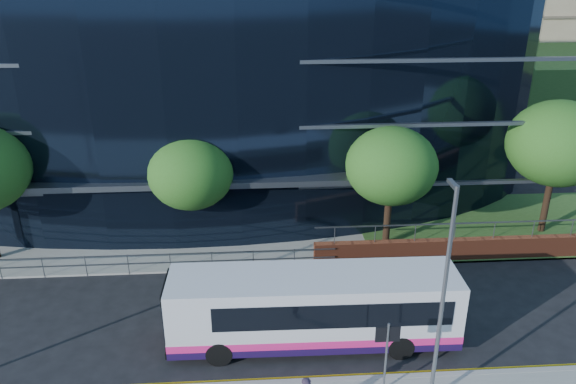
{
  "coord_description": "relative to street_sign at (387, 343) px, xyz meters",
  "views": [
    {
      "loc": [
        0.1,
        -16.81,
        14.39
      ],
      "look_at": [
        1.76,
        8.0,
        3.7
      ],
      "focal_mm": 35.0,
      "sensor_mm": 36.0,
      "label": 1
    }
  ],
  "objects": [
    {
      "name": "tree_dist_e",
      "position": [
        19.5,
        41.59,
        2.39
      ],
      "size": [
        4.62,
        4.62,
        6.51
      ],
      "color": "black",
      "rests_on": "ground"
    },
    {
      "name": "far_forecourt",
      "position": [
        -10.5,
        12.59,
        -2.1
      ],
      "size": [
        50.0,
        8.0,
        0.1
      ],
      "primitive_type": "cube",
      "color": "gray",
      "rests_on": "ground"
    },
    {
      "name": "tree_far_b",
      "position": [
        -7.5,
        11.09,
        2.06
      ],
      "size": [
        4.29,
        4.29,
        6.05
      ],
      "color": "black",
      "rests_on": "ground"
    },
    {
      "name": "tree_far_c",
      "position": [
        2.5,
        10.59,
        2.39
      ],
      "size": [
        4.62,
        4.62,
        6.51
      ],
      "color": "black",
      "rests_on": "ground"
    },
    {
      "name": "tree_far_d",
      "position": [
        11.5,
        11.59,
        3.04
      ],
      "size": [
        5.28,
        5.28,
        7.44
      ],
      "color": "black",
      "rests_on": "ground"
    },
    {
      "name": "streetlight_east",
      "position": [
        1.5,
        -0.59,
        2.29
      ],
      "size": [
        0.15,
        0.77,
        8.0
      ],
      "color": "slate",
      "rests_on": "pavement_near"
    },
    {
      "name": "yellow_line_inner",
      "position": [
        -4.5,
        0.94,
        -2.14
      ],
      "size": [
        80.0,
        0.08,
        0.01
      ],
      "primitive_type": "cube",
      "color": "gold",
      "rests_on": "ground"
    },
    {
      "name": "street_sign",
      "position": [
        0.0,
        0.0,
        0.0
      ],
      "size": [
        0.85,
        0.09,
        2.8
      ],
      "color": "slate",
      "rests_on": "pavement_near"
    },
    {
      "name": "guard_railings",
      "position": [
        -12.5,
        8.59,
        -1.33
      ],
      "size": [
        24.0,
        0.05,
        1.1
      ],
      "color": "slate",
      "rests_on": "ground"
    },
    {
      "name": "glass_office",
      "position": [
        -8.5,
        22.44,
        5.85
      ],
      "size": [
        44.0,
        23.1,
        16.0
      ],
      "color": "black",
      "rests_on": "ground"
    },
    {
      "name": "city_bus",
      "position": [
        -2.08,
        2.95,
        -0.53
      ],
      "size": [
        11.3,
        2.75,
        3.04
      ],
      "rotation": [
        0.0,
        0.0,
        -0.01
      ],
      "color": "silver",
      "rests_on": "ground"
    },
    {
      "name": "kerb",
      "position": [
        -4.5,
        0.59,
        -2.07
      ],
      "size": [
        80.0,
        0.25,
        0.16
      ],
      "primitive_type": "cube",
      "color": "gray",
      "rests_on": "ground"
    },
    {
      "name": "ground",
      "position": [
        -4.5,
        1.59,
        -2.15
      ],
      "size": [
        200.0,
        200.0,
        0.0
      ],
      "primitive_type": "plane",
      "color": "black",
      "rests_on": "ground"
    },
    {
      "name": "yellow_line_outer",
      "position": [
        -4.5,
        0.79,
        -2.14
      ],
      "size": [
        80.0,
        0.08,
        0.01
      ],
      "primitive_type": "cube",
      "color": "gold",
      "rests_on": "ground"
    }
  ]
}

